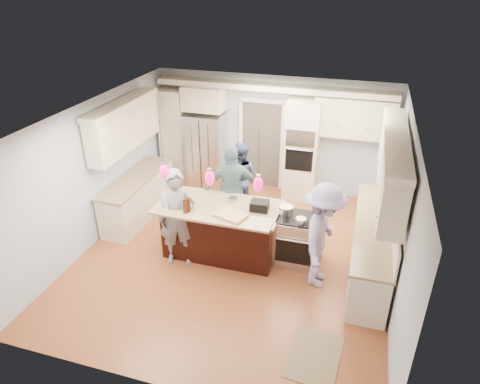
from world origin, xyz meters
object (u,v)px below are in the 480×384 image
Objects in this scene: person_bar_end at (178,218)px; kitchen_island at (223,229)px; person_far_left at (240,178)px; refrigerator at (205,150)px; island_range at (299,240)px.

kitchen_island is at bearing 20.69° from person_bar_end.
person_far_left is (0.52, 2.05, -0.11)m from person_bar_end.
refrigerator is 3.16m from person_bar_end.
refrigerator is 1.12× the size of person_far_left.
kitchen_island is 1.31× the size of person_far_left.
person_bar_end reaches higher than person_far_left.
person_bar_end is 2.12m from person_far_left.
person_bar_end is (-0.65, -0.52, 0.42)m from kitchen_island.
island_range is 2.19m from person_bar_end.
person_bar_end is 1.14× the size of person_far_left.
person_far_left reaches higher than island_range.
refrigerator is at bearing 84.00° from person_bar_end.
refrigerator reaches higher than island_range.
person_bar_end is at bearing 77.72° from person_far_left.
kitchen_island is at bearing 96.97° from person_far_left.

